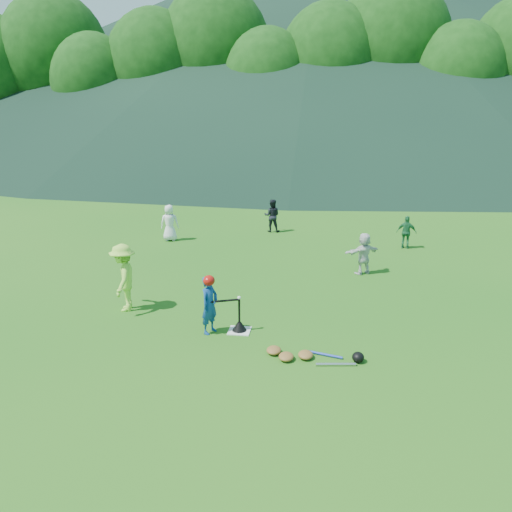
{
  "coord_description": "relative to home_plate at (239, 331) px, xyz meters",
  "views": [
    {
      "loc": [
        1.64,
        -9.34,
        4.4
      ],
      "look_at": [
        0.0,
        2.5,
        0.9
      ],
      "focal_mm": 35.0,
      "sensor_mm": 36.0,
      "label": 1
    }
  ],
  "objects": [
    {
      "name": "ground",
      "position": [
        0.0,
        0.0,
        -0.01
      ],
      "size": [
        120.0,
        120.0,
        0.0
      ],
      "primitive_type": "plane",
      "color": "#1C5E15",
      "rests_on": "ground"
    },
    {
      "name": "home_plate",
      "position": [
        0.0,
        0.0,
        0.0
      ],
      "size": [
        0.45,
        0.45,
        0.02
      ],
      "primitive_type": "cube",
      "color": "silver",
      "rests_on": "ground"
    },
    {
      "name": "baseball",
      "position": [
        0.0,
        0.0,
        0.73
      ],
      "size": [
        0.08,
        0.08,
        0.08
      ],
      "primitive_type": "sphere",
      "color": "white",
      "rests_on": "batting_tee"
    },
    {
      "name": "batter_child",
      "position": [
        -0.59,
        -0.14,
        0.59
      ],
      "size": [
        0.45,
        0.52,
        1.21
      ],
      "primitive_type": "imported",
      "rotation": [
        0.0,
        0.0,
        1.14
      ],
      "color": "navy",
      "rests_on": "ground"
    },
    {
      "name": "adult_coach",
      "position": [
        -2.78,
        0.8,
        0.76
      ],
      "size": [
        0.75,
        1.09,
        1.55
      ],
      "primitive_type": "imported",
      "rotation": [
        0.0,
        0.0,
        -1.38
      ],
      "color": "#A3E242",
      "rests_on": "ground"
    },
    {
      "name": "fielder_a",
      "position": [
        -3.67,
        7.06,
        0.63
      ],
      "size": [
        0.69,
        0.52,
        1.27
      ],
      "primitive_type": "imported",
      "rotation": [
        0.0,
        0.0,
        3.35
      ],
      "color": "silver",
      "rests_on": "ground"
    },
    {
      "name": "fielder_b",
      "position": [
        -0.28,
        8.87,
        0.6
      ],
      "size": [
        0.6,
        0.46,
        1.22
      ],
      "primitive_type": "imported",
      "rotation": [
        0.0,
        0.0,
        3.14
      ],
      "color": "black",
      "rests_on": "ground"
    },
    {
      "name": "fielder_c",
      "position": [
        4.36,
        7.15,
        0.53
      ],
      "size": [
        0.68,
        0.39,
        1.08
      ],
      "primitive_type": "imported",
      "rotation": [
        0.0,
        0.0,
        2.93
      ],
      "color": "#1F683A",
      "rests_on": "ground"
    },
    {
      "name": "fielder_d",
      "position": [
        2.78,
        4.22,
        0.57
      ],
      "size": [
        1.1,
        0.86,
        1.17
      ],
      "primitive_type": "imported",
      "rotation": [
        0.0,
        0.0,
        3.69
      ],
      "color": "silver",
      "rests_on": "ground"
    },
    {
      "name": "batting_tee",
      "position": [
        0.0,
        0.0,
        0.12
      ],
      "size": [
        0.3,
        0.3,
        0.68
      ],
      "color": "black",
      "rests_on": "home_plate"
    },
    {
      "name": "batter_gear",
      "position": [
        -0.56,
        -0.13,
        1.08
      ],
      "size": [
        0.72,
        0.28,
        0.57
      ],
      "color": "#AD120B",
      "rests_on": "ground"
    },
    {
      "name": "equipment_pile",
      "position": [
        1.41,
        -0.99,
        0.06
      ],
      "size": [
        1.8,
        0.57,
        0.19
      ],
      "color": "olive",
      "rests_on": "ground"
    },
    {
      "name": "outfield_fence",
      "position": [
        0.0,
        28.0,
        0.69
      ],
      "size": [
        70.07,
        0.08,
        1.33
      ],
      "color": "gray",
      "rests_on": "ground"
    },
    {
      "name": "tree_line",
      "position": [
        0.2,
        33.83,
        8.2
      ],
      "size": [
        70.04,
        11.4,
        14.82
      ],
      "color": "#382314",
      "rests_on": "ground"
    },
    {
      "name": "distant_hills",
      "position": [
        -7.63,
        81.81,
        14.97
      ],
      "size": [
        155.0,
        140.0,
        32.0
      ],
      "color": "black",
      "rests_on": "ground"
    }
  ]
}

